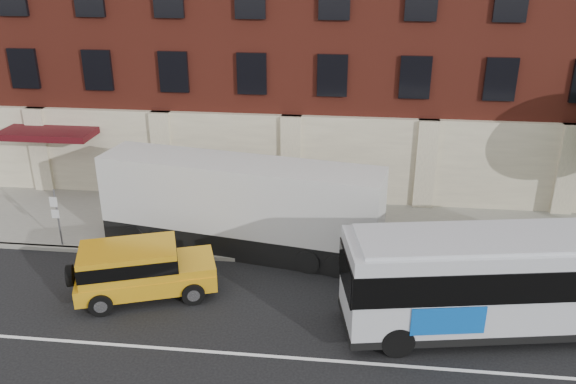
# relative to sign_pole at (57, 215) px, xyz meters

# --- Properties ---
(ground) EXTENTS (120.00, 120.00, 0.00)m
(ground) POSITION_rel_sign_pole_xyz_m (8.50, -6.15, -1.45)
(ground) COLOR black
(ground) RESTS_ON ground
(sidewalk) EXTENTS (60.00, 6.00, 0.15)m
(sidewalk) POSITION_rel_sign_pole_xyz_m (8.50, 2.85, -1.38)
(sidewalk) COLOR gray
(sidewalk) RESTS_ON ground
(kerb) EXTENTS (60.00, 0.25, 0.15)m
(kerb) POSITION_rel_sign_pole_xyz_m (8.50, -0.15, -1.38)
(kerb) COLOR gray
(kerb) RESTS_ON ground
(lane_line) EXTENTS (60.00, 0.12, 0.01)m
(lane_line) POSITION_rel_sign_pole_xyz_m (8.50, -5.65, -1.45)
(lane_line) COLOR white
(lane_line) RESTS_ON ground
(building) EXTENTS (30.00, 12.10, 15.00)m
(building) POSITION_rel_sign_pole_xyz_m (8.49, 10.77, 6.13)
(building) COLOR maroon
(building) RESTS_ON sidewalk
(sign_pole) EXTENTS (0.30, 0.20, 2.50)m
(sign_pole) POSITION_rel_sign_pole_xyz_m (0.00, 0.00, 0.00)
(sign_pole) COLOR slate
(sign_pole) RESTS_ON ground
(city_bus) EXTENTS (12.10, 4.57, 3.24)m
(city_bus) POSITION_rel_sign_pole_xyz_m (17.04, -3.28, 0.34)
(city_bus) COLOR silver
(city_bus) RESTS_ON ground
(yellow_suv) EXTENTS (4.99, 3.32, 1.86)m
(yellow_suv) POSITION_rel_sign_pole_xyz_m (4.29, -2.90, -0.39)
(yellow_suv) COLOR orange
(yellow_suv) RESTS_ON ground
(shipping_container) EXTENTS (11.10, 4.07, 3.63)m
(shipping_container) POSITION_rel_sign_pole_xyz_m (7.05, 0.83, 0.34)
(shipping_container) COLOR black
(shipping_container) RESTS_ON ground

